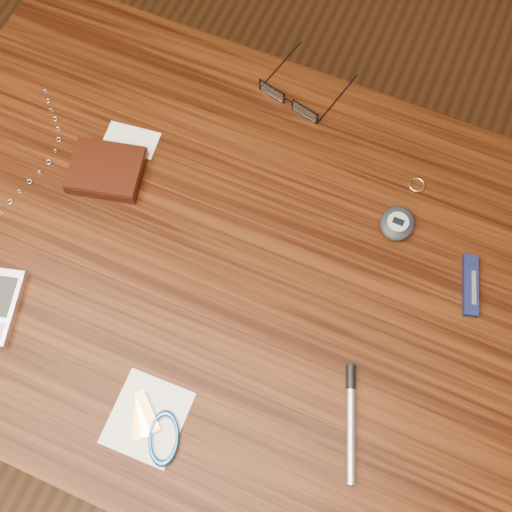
# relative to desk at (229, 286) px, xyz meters

# --- Properties ---
(ground) EXTENTS (3.80, 3.80, 0.00)m
(ground) POSITION_rel_desk_xyz_m (0.00, 0.00, -0.65)
(ground) COLOR #472814
(ground) RESTS_ON ground
(desk) EXTENTS (1.00, 0.70, 0.75)m
(desk) POSITION_rel_desk_xyz_m (0.00, 0.00, 0.00)
(desk) COLOR #341708
(desk) RESTS_ON ground
(wallet_and_card) EXTENTS (0.12, 0.15, 0.02)m
(wallet_and_card) POSITION_rel_desk_xyz_m (-0.22, 0.06, 0.11)
(wallet_and_card) COLOR black
(wallet_and_card) RESTS_ON desk
(eyeglasses) EXTENTS (0.13, 0.13, 0.02)m
(eyeglasses) POSITION_rel_desk_xyz_m (-0.02, 0.28, 0.11)
(eyeglasses) COLOR black
(eyeglasses) RESTS_ON desk
(gold_ring) EXTENTS (0.03, 0.03, 0.00)m
(gold_ring) POSITION_rel_desk_xyz_m (0.21, 0.22, 0.10)
(gold_ring) COLOR #DAC160
(gold_ring) RESTS_ON desk
(pedometer) EXTENTS (0.05, 0.06, 0.02)m
(pedometer) POSITION_rel_desk_xyz_m (0.20, 0.14, 0.11)
(pedometer) COLOR black
(pedometer) RESTS_ON desk
(notepad_keys) EXTENTS (0.11, 0.10, 0.01)m
(notepad_keys) POSITION_rel_desk_xyz_m (0.01, -0.24, 0.11)
(notepad_keys) COLOR silver
(notepad_keys) RESTS_ON desk
(pocket_knife) EXTENTS (0.04, 0.09, 0.01)m
(pocket_knife) POSITION_rel_desk_xyz_m (0.32, 0.10, 0.11)
(pocket_knife) COLOR black
(pocket_knife) RESTS_ON desk
(silver_pen) EXTENTS (0.06, 0.14, 0.01)m
(silver_pen) POSITION_rel_desk_xyz_m (0.23, -0.13, 0.11)
(silver_pen) COLOR silver
(silver_pen) RESTS_ON desk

